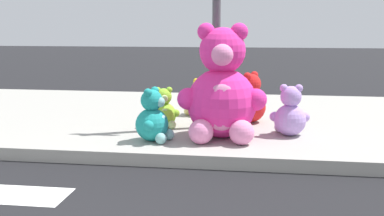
% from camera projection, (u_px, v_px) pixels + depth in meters
% --- Properties ---
extents(sidewalk, '(28.00, 4.40, 0.15)m').
position_uv_depth(sidewalk, '(156.00, 118.00, 6.99)').
color(sidewalk, '#9E9B93').
rests_on(sidewalk, ground_plane).
extents(plush_pink_large, '(1.07, 0.95, 1.39)m').
position_uv_depth(plush_pink_large, '(222.00, 93.00, 5.37)').
color(plush_pink_large, '#F22D93').
rests_on(plush_pink_large, sidewalk).
extents(plush_red, '(0.52, 0.51, 0.72)m').
position_uv_depth(plush_red, '(249.00, 102.00, 6.31)').
color(plush_red, red).
rests_on(plush_red, sidewalk).
extents(plush_yellow, '(0.40, 0.40, 0.56)m').
position_uv_depth(plush_yellow, '(198.00, 101.00, 6.80)').
color(plush_yellow, yellow).
rests_on(plush_yellow, sidewalk).
extents(plush_lavender, '(0.50, 0.44, 0.65)m').
position_uv_depth(plush_lavender, '(290.00, 115.00, 5.55)').
color(plush_lavender, '#B28CD8').
rests_on(plush_lavender, sidewalk).
extents(plush_teal, '(0.45, 0.49, 0.64)m').
position_uv_depth(plush_teal, '(153.00, 120.00, 5.27)').
color(plush_teal, teal).
rests_on(plush_teal, sidewalk).
extents(plush_lime, '(0.41, 0.39, 0.55)m').
position_uv_depth(plush_lime, '(164.00, 111.00, 6.00)').
color(plush_lime, '#8CD133').
rests_on(plush_lime, sidewalk).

